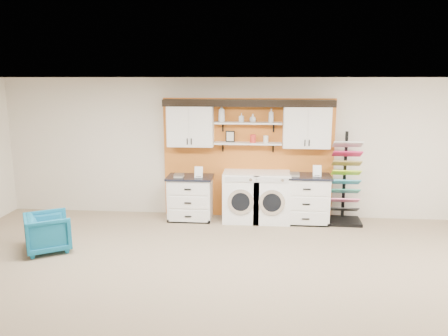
# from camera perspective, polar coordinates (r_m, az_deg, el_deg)

# --- Properties ---
(floor) EXTENTS (10.00, 10.00, 0.00)m
(floor) POSITION_cam_1_polar(r_m,az_deg,el_deg) (5.47, 1.62, -19.09)
(floor) COLOR gray
(floor) RESTS_ON ground
(ceiling) EXTENTS (10.00, 10.00, 0.00)m
(ceiling) POSITION_cam_1_polar(r_m,az_deg,el_deg) (4.69, 1.83, 11.69)
(ceiling) COLOR white
(ceiling) RESTS_ON wall_back
(wall_back) EXTENTS (10.00, 0.00, 10.00)m
(wall_back) POSITION_cam_1_polar(r_m,az_deg,el_deg) (8.80, 3.15, 2.60)
(wall_back) COLOR beige
(wall_back) RESTS_ON floor
(accent_panel) EXTENTS (3.40, 0.07, 2.40)m
(accent_panel) POSITION_cam_1_polar(r_m,az_deg,el_deg) (8.80, 3.13, 1.27)
(accent_panel) COLOR #C46721
(accent_panel) RESTS_ON wall_back
(upper_cabinet_left) EXTENTS (0.90, 0.35, 0.84)m
(upper_cabinet_left) POSITION_cam_1_polar(r_m,az_deg,el_deg) (8.64, -4.40, 5.62)
(upper_cabinet_left) COLOR white
(upper_cabinet_left) RESTS_ON wall_back
(upper_cabinet_right) EXTENTS (0.90, 0.35, 0.84)m
(upper_cabinet_right) POSITION_cam_1_polar(r_m,az_deg,el_deg) (8.58, 10.75, 5.40)
(upper_cabinet_right) COLOR white
(upper_cabinet_right) RESTS_ON wall_back
(shelf_lower) EXTENTS (1.32, 0.28, 0.03)m
(shelf_lower) POSITION_cam_1_polar(r_m,az_deg,el_deg) (8.59, 3.12, 3.24)
(shelf_lower) COLOR white
(shelf_lower) RESTS_ON wall_back
(shelf_upper) EXTENTS (1.32, 0.28, 0.03)m
(shelf_upper) POSITION_cam_1_polar(r_m,az_deg,el_deg) (8.54, 3.15, 5.89)
(shelf_upper) COLOR white
(shelf_upper) RESTS_ON wall_back
(crown_molding) EXTENTS (3.30, 0.41, 0.13)m
(crown_molding) POSITION_cam_1_polar(r_m,az_deg,el_deg) (8.52, 3.19, 8.56)
(crown_molding) COLOR black
(crown_molding) RESTS_ON wall_back
(picture_frame) EXTENTS (0.18, 0.02, 0.22)m
(picture_frame) POSITION_cam_1_polar(r_m,az_deg,el_deg) (8.63, 0.81, 4.14)
(picture_frame) COLOR black
(picture_frame) RESTS_ON shelf_lower
(canister_red) EXTENTS (0.11, 0.11, 0.16)m
(canister_red) POSITION_cam_1_polar(r_m,az_deg,el_deg) (8.57, 3.80, 3.86)
(canister_red) COLOR red
(canister_red) RESTS_ON shelf_lower
(canister_cream) EXTENTS (0.10, 0.10, 0.14)m
(canister_cream) POSITION_cam_1_polar(r_m,az_deg,el_deg) (8.57, 5.47, 3.76)
(canister_cream) COLOR silver
(canister_cream) RESTS_ON shelf_lower
(base_cabinet_left) EXTENTS (0.90, 0.66, 0.88)m
(base_cabinet_left) POSITION_cam_1_polar(r_m,az_deg,el_deg) (8.77, -4.41, -3.88)
(base_cabinet_left) COLOR white
(base_cabinet_left) RESTS_ON floor
(base_cabinet_right) EXTENTS (0.97, 0.66, 0.95)m
(base_cabinet_right) POSITION_cam_1_polar(r_m,az_deg,el_deg) (8.69, 10.49, -3.97)
(base_cabinet_right) COLOR white
(base_cabinet_right) RESTS_ON floor
(washer) EXTENTS (0.71, 0.71, 0.99)m
(washer) POSITION_cam_1_polar(r_m,az_deg,el_deg) (8.65, 2.28, -3.71)
(washer) COLOR white
(washer) RESTS_ON floor
(dryer) EXTENTS (0.71, 0.71, 0.99)m
(dryer) POSITION_cam_1_polar(r_m,az_deg,el_deg) (8.64, 6.23, -3.78)
(dryer) COLOR white
(dryer) RESTS_ON floor
(sample_rack) EXTENTS (0.67, 0.56, 1.78)m
(sample_rack) POSITION_cam_1_polar(r_m,az_deg,el_deg) (8.82, 15.49, -3.43)
(sample_rack) COLOR black
(sample_rack) RESTS_ON floor
(armchair) EXTENTS (0.94, 0.93, 0.63)m
(armchair) POSITION_cam_1_polar(r_m,az_deg,el_deg) (7.78, -21.99, -7.79)
(armchair) COLOR #0F638A
(armchair) RESTS_ON floor
(soap_bottle_a) EXTENTS (0.18, 0.18, 0.34)m
(soap_bottle_a) POSITION_cam_1_polar(r_m,az_deg,el_deg) (8.55, -0.31, 7.16)
(soap_bottle_a) COLOR silver
(soap_bottle_a) RESTS_ON shelf_upper
(soap_bottle_b) EXTENTS (0.10, 0.10, 0.18)m
(soap_bottle_b) POSITION_cam_1_polar(r_m,az_deg,el_deg) (8.53, 2.29, 6.59)
(soap_bottle_b) COLOR silver
(soap_bottle_b) RESTS_ON shelf_upper
(soap_bottle_c) EXTENTS (0.18, 0.18, 0.16)m
(soap_bottle_c) POSITION_cam_1_polar(r_m,az_deg,el_deg) (8.52, 3.78, 6.52)
(soap_bottle_c) COLOR silver
(soap_bottle_c) RESTS_ON shelf_upper
(soap_bottle_d) EXTENTS (0.14, 0.14, 0.27)m
(soap_bottle_d) POSITION_cam_1_polar(r_m,az_deg,el_deg) (8.52, 6.17, 6.84)
(soap_bottle_d) COLOR silver
(soap_bottle_d) RESTS_ON shelf_upper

